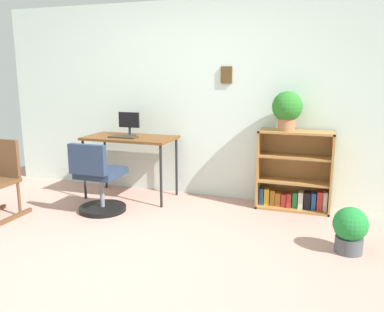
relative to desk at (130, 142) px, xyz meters
name	(u,v)px	position (x,y,z in m)	size (l,w,h in m)	color
ground_plane	(106,268)	(0.66, -1.74, -0.70)	(6.24, 6.24, 0.00)	tan
wall_back	(193,100)	(0.66, 0.41, 0.48)	(5.20, 0.12, 2.36)	silver
desk	(130,142)	(0.00, 0.00, 0.00)	(1.09, 0.57, 0.76)	brown
monitor	(129,123)	(-0.05, 0.08, 0.21)	(0.27, 0.16, 0.29)	#262628
keyboard	(123,137)	(-0.04, -0.09, 0.07)	(0.34, 0.14, 0.02)	#332A1D
office_chair	(99,183)	(-0.07, -0.63, -0.36)	(0.52, 0.55, 0.80)	black
bookshelf_low	(295,175)	(1.94, 0.22, -0.31)	(0.81, 0.30, 0.89)	#9E6F39
potted_plant_on_shelf	(287,109)	(1.83, 0.16, 0.44)	(0.33, 0.33, 0.43)	#9E6642
potted_plant_floor	(350,229)	(2.50, -0.81, -0.48)	(0.29, 0.29, 0.40)	#474C51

